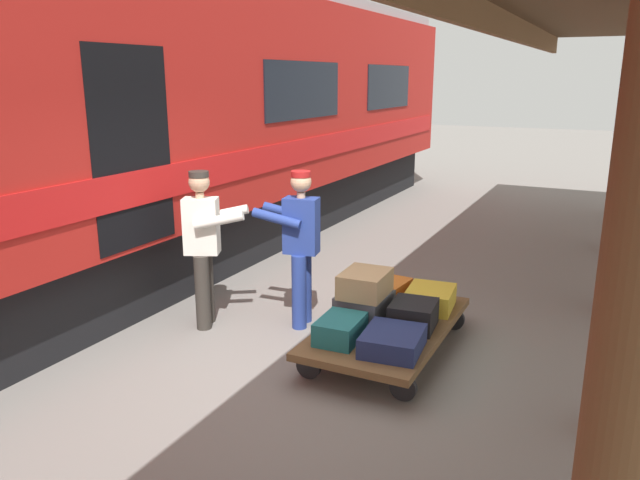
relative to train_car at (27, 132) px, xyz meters
The scene contains 12 objects.
ground_plane 4.29m from the train_car, behind, with size 60.00×60.00×0.00m, color slate.
train_car is the anchor object (origin of this frame).
luggage_cart 4.45m from the train_car, behind, with size 1.13×2.10×0.30m.
suitcase_navy_fabric 4.58m from the train_car, behind, with size 0.50×0.58×0.18m, color navy.
suitcase_teal_softside 4.11m from the train_car, behind, with size 0.36×0.51×0.21m, color #1E666B.
suitcase_slate_roller 4.15m from the train_car, behind, with size 0.45×0.53×0.26m, color #4C515B.
suitcase_yellow_case 4.74m from the train_car, 163.97° to the right, with size 0.46×0.55×0.21m, color gold.
suitcase_orange_carryall 4.29m from the train_car, 161.96° to the right, with size 0.39×0.63×0.20m, color #CC6B23.
suitcase_black_hardshell 4.61m from the train_car, behind, with size 0.41×0.46×0.26m, color black.
suitcase_tan_vintage 4.06m from the train_car, behind, with size 0.42×0.53×0.24m, color tan.
porter_in_overalls 3.24m from the train_car, 163.01° to the right, with size 0.71×0.51×1.70m.
porter_by_door 2.34m from the train_car, 168.19° to the right, with size 0.74×0.60×1.70m.
Camera 1 is at (-2.14, 4.68, 2.65)m, focal length 34.44 mm.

